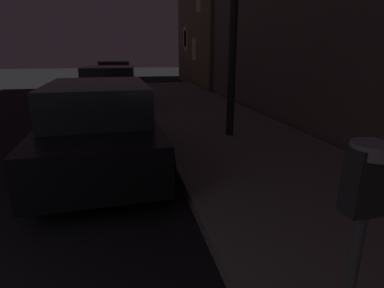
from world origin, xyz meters
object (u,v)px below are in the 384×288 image
(car_black, at_px, (101,125))
(car_red, at_px, (115,75))
(parking_meter, at_px, (362,216))
(car_yellow_cab, at_px, (111,88))

(car_black, xyz_separation_m, car_red, (-0.00, 12.23, -0.01))
(parking_meter, relative_size, car_black, 0.33)
(parking_meter, xyz_separation_m, car_yellow_cab, (-1.41, 10.01, -0.49))
(car_yellow_cab, xyz_separation_m, car_red, (0.00, 6.42, 0.00))
(car_yellow_cab, distance_m, car_red, 6.42)
(car_black, height_order, car_yellow_cab, same)
(parking_meter, distance_m, car_yellow_cab, 10.12)
(car_black, height_order, car_red, same)
(car_black, distance_m, car_red, 12.23)
(parking_meter, height_order, car_red, parking_meter)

